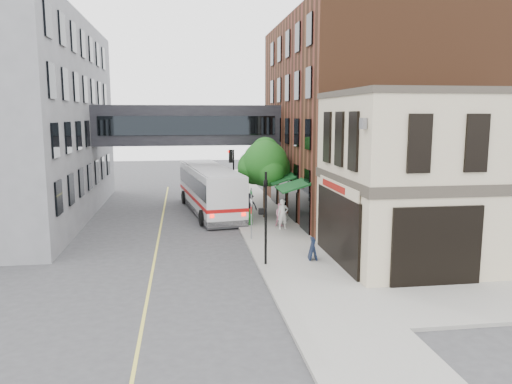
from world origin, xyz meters
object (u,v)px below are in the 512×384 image
object	(u,v)px
bus	(209,187)
pedestrian_a	(283,214)
pedestrian_c	(250,205)
newspaper_box	(249,217)
sandwich_board	(313,249)
pedestrian_b	(280,215)

from	to	relation	value
bus	pedestrian_a	world-z (taller)	bus
bus	pedestrian_c	size ratio (longest dim) A/B	7.40
bus	newspaper_box	distance (m)	5.94
sandwich_board	pedestrian_c	bearing A→B (deg)	105.50
newspaper_box	pedestrian_a	bearing A→B (deg)	-33.38
pedestrian_b	sandwich_board	distance (m)	7.59
pedestrian_c	sandwich_board	bearing A→B (deg)	-50.88
bus	pedestrian_b	size ratio (longest dim) A/B	8.49
bus	pedestrian_c	world-z (taller)	bus
sandwich_board	pedestrian_b	bearing A→B (deg)	97.33
pedestrian_a	pedestrian_b	bearing A→B (deg)	87.11
pedestrian_a	sandwich_board	xyz separation A→B (m)	(0.14, -6.80, -0.40)
bus	pedestrian_c	bearing A→B (deg)	-49.97
newspaper_box	sandwich_board	size ratio (longest dim) A/B	0.94
sandwich_board	pedestrian_a	bearing A→B (deg)	97.40
bus	pedestrian_b	bearing A→B (deg)	-55.61
sandwich_board	newspaper_box	bearing A→B (deg)	110.33
bus	sandwich_board	xyz separation A→B (m)	(4.37, -13.76, -1.19)
pedestrian_a	pedestrian_c	xyz separation A→B (m)	(-1.59, 3.82, -0.08)
pedestrian_a	newspaper_box	distance (m)	2.58
newspaper_box	pedestrian_c	bearing A→B (deg)	86.07
pedestrian_a	pedestrian_c	bearing A→B (deg)	109.32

